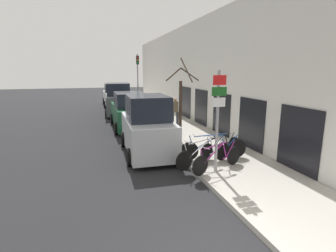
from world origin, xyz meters
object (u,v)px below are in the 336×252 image
(parked_car_2, at_px, (118,100))
(signpost, at_px, (218,116))
(bicycle_0, at_px, (218,159))
(parked_car_0, at_px, (147,128))
(bicycle_2, at_px, (214,148))
(bicycle_3, at_px, (221,147))
(parked_car_1, at_px, (129,112))
(pedestrian_near, at_px, (175,109))
(traffic_light, at_px, (138,75))
(parked_car_3, at_px, (114,96))
(bicycle_1, at_px, (204,154))
(street_tree, at_px, (181,105))

(parked_car_2, bearing_deg, signpost, -78.53)
(bicycle_0, bearing_deg, parked_car_0, 11.22)
(signpost, xyz_separation_m, bicycle_2, (0.45, 1.10, -1.44))
(bicycle_3, distance_m, parked_car_1, 7.24)
(bicycle_3, distance_m, parked_car_0, 3.07)
(parked_car_1, bearing_deg, bicycle_2, -72.61)
(parked_car_0, xyz_separation_m, pedestrian_near, (2.70, 4.63, 0.01))
(parked_car_1, bearing_deg, traffic_light, 74.25)
(bicycle_2, height_order, traffic_light, traffic_light)
(bicycle_3, height_order, parked_car_3, parked_car_3)
(parked_car_1, relative_size, pedestrian_near, 2.84)
(parked_car_2, bearing_deg, parked_car_1, -85.04)
(bicycle_1, bearing_deg, bicycle_3, -73.34)
(bicycle_0, height_order, bicycle_2, bicycle_2)
(bicycle_2, relative_size, parked_car_2, 0.58)
(bicycle_0, height_order, bicycle_1, bicycle_1)
(parked_car_2, relative_size, street_tree, 1.17)
(signpost, bearing_deg, parked_car_1, 102.00)
(parked_car_2, height_order, pedestrian_near, parked_car_2)
(signpost, xyz_separation_m, bicycle_1, (-0.15, 0.59, -1.45))
(signpost, height_order, bicycle_0, signpost)
(parked_car_0, xyz_separation_m, parked_car_3, (-0.05, 15.95, -0.11))
(parked_car_3, bearing_deg, parked_car_1, -89.46)
(traffic_light, bearing_deg, bicycle_0, -88.30)
(parked_car_1, relative_size, parked_car_2, 1.06)
(bicycle_1, height_order, bicycle_2, bicycle_2)
(parked_car_0, height_order, traffic_light, traffic_light)
(parked_car_1, height_order, pedestrian_near, parked_car_1)
(parked_car_3, distance_m, pedestrian_near, 11.65)
(signpost, height_order, parked_car_2, signpost)
(signpost, bearing_deg, street_tree, 88.99)
(parked_car_3, height_order, traffic_light, traffic_light)
(bicycle_2, distance_m, parked_car_3, 17.87)
(parked_car_0, bearing_deg, pedestrian_near, 61.53)
(parked_car_1, bearing_deg, signpost, -77.89)
(traffic_light, bearing_deg, parked_car_1, -105.86)
(bicycle_0, distance_m, pedestrian_near, 7.53)
(signpost, height_order, parked_car_0, signpost)
(parked_car_1, xyz_separation_m, traffic_light, (1.43, 5.04, 2.04))
(bicycle_3, relative_size, parked_car_3, 0.44)
(bicycle_2, height_order, parked_car_1, parked_car_1)
(bicycle_1, xyz_separation_m, bicycle_3, (1.02, 0.73, -0.02))
(parked_car_2, distance_m, pedestrian_near, 6.41)
(bicycle_3, relative_size, parked_car_2, 0.46)
(bicycle_2, relative_size, parked_car_0, 0.62)
(bicycle_3, bearing_deg, street_tree, -4.35)
(bicycle_2, xyz_separation_m, traffic_light, (-0.73, 12.01, 2.47))
(bicycle_3, bearing_deg, parked_car_0, 36.21)
(bicycle_1, xyz_separation_m, traffic_light, (-0.13, 12.52, 2.48))
(parked_car_3, bearing_deg, parked_car_0, -89.49)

